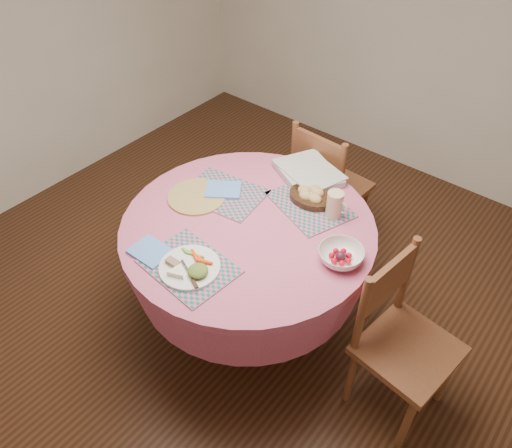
# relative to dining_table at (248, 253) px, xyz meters

# --- Properties ---
(ground) EXTENTS (4.00, 4.00, 0.00)m
(ground) POSITION_rel_dining_table_xyz_m (0.00, 0.00, -0.56)
(ground) COLOR #331C0F
(ground) RESTS_ON ground
(room_envelope) EXTENTS (4.01, 4.01, 2.71)m
(room_envelope) POSITION_rel_dining_table_xyz_m (0.00, 0.00, 1.16)
(room_envelope) COLOR silver
(room_envelope) RESTS_ON ground
(dining_table) EXTENTS (1.24, 1.24, 0.75)m
(dining_table) POSITION_rel_dining_table_xyz_m (0.00, 0.00, 0.00)
(dining_table) COLOR #C45B77
(dining_table) RESTS_ON ground
(chair_right) EXTENTS (0.44, 0.46, 0.89)m
(chair_right) POSITION_rel_dining_table_xyz_m (0.82, 0.09, -0.09)
(chair_right) COLOR brown
(chair_right) RESTS_ON ground
(chair_back) EXTENTS (0.44, 0.42, 0.90)m
(chair_back) POSITION_rel_dining_table_xyz_m (-0.06, 0.83, -0.09)
(chair_back) COLOR brown
(chair_back) RESTS_ON ground
(placemat_front) EXTENTS (0.42, 0.33, 0.01)m
(placemat_front) POSITION_rel_dining_table_xyz_m (-0.02, -0.38, 0.20)
(placemat_front) COLOR #136B5B
(placemat_front) RESTS_ON dining_table
(placemat_left) EXTENTS (0.44, 0.35, 0.01)m
(placemat_left) POSITION_rel_dining_table_xyz_m (-0.25, 0.10, 0.20)
(placemat_left) COLOR #136B5B
(placemat_left) RESTS_ON dining_table
(placemat_back) EXTENTS (0.48, 0.42, 0.01)m
(placemat_back) POSITION_rel_dining_table_xyz_m (0.15, 0.31, 0.20)
(placemat_back) COLOR #136B5B
(placemat_back) RESTS_ON dining_table
(wicker_trivet) EXTENTS (0.30, 0.30, 0.01)m
(wicker_trivet) POSITION_rel_dining_table_xyz_m (-0.34, -0.01, 0.20)
(wicker_trivet) COLOR olive
(wicker_trivet) RESTS_ON dining_table
(napkin_near) EXTENTS (0.18, 0.14, 0.01)m
(napkin_near) POSITION_rel_dining_table_xyz_m (-0.22, -0.43, 0.20)
(napkin_near) COLOR #598FE5
(napkin_near) RESTS_ON dining_table
(napkin_far) EXTENTS (0.23, 0.22, 0.01)m
(napkin_far) POSITION_rel_dining_table_xyz_m (-0.26, 0.11, 0.21)
(napkin_far) COLOR #598FE5
(napkin_far) RESTS_ON placemat_left
(dinner_plate) EXTENTS (0.27, 0.27, 0.05)m
(dinner_plate) POSITION_rel_dining_table_xyz_m (-0.00, -0.39, 0.22)
(dinner_plate) COLOR white
(dinner_plate) RESTS_ON placemat_front
(bread_bowl) EXTENTS (0.23, 0.23, 0.08)m
(bread_bowl) POSITION_rel_dining_table_xyz_m (0.13, 0.34, 0.23)
(bread_bowl) COLOR black
(bread_bowl) RESTS_ON placemat_back
(latte_mug) EXTENTS (0.12, 0.08, 0.14)m
(latte_mug) POSITION_rel_dining_table_xyz_m (0.29, 0.31, 0.27)
(latte_mug) COLOR beige
(latte_mug) RESTS_ON placemat_back
(fruit_bowl) EXTENTS (0.26, 0.26, 0.06)m
(fruit_bowl) POSITION_rel_dining_table_xyz_m (0.47, 0.08, 0.23)
(fruit_bowl) COLOR white
(fruit_bowl) RESTS_ON dining_table
(newspaper_stack) EXTENTS (0.43, 0.40, 0.04)m
(newspaper_stack) POSITION_rel_dining_table_xyz_m (0.00, 0.50, 0.22)
(newspaper_stack) COLOR silver
(newspaper_stack) RESTS_ON dining_table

